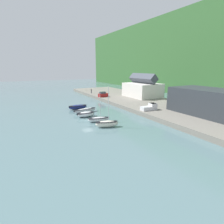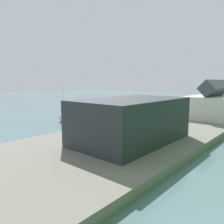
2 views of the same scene
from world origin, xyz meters
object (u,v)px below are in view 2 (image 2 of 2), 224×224
(moored_boat_1, at_px, (104,114))
(moored_boat_3, at_px, (77,118))
(parked_car_1, at_px, (173,108))
(moored_boat_4, at_px, (63,119))
(moored_boat_2, at_px, (90,115))
(person_on_quay, at_px, (188,104))
(pickup_truck_0, at_px, (123,119))
(moored_boat_0, at_px, (115,112))
(dog_on_quay, at_px, (201,104))

(moored_boat_1, height_order, moored_boat_3, moored_boat_3)
(moored_boat_1, height_order, parked_car_1, parked_car_1)
(moored_boat_1, distance_m, moored_boat_4, 14.90)
(moored_boat_2, xyz_separation_m, moored_boat_3, (5.95, 1.17, -0.09))
(moored_boat_2, relative_size, person_on_quay, 2.35)
(pickup_truck_0, bearing_deg, moored_boat_0, -130.77)
(person_on_quay, bearing_deg, pickup_truck_0, 2.24)
(moored_boat_1, distance_m, parked_car_1, 22.42)
(moored_boat_2, bearing_deg, moored_boat_4, 5.23)
(moored_boat_3, xyz_separation_m, dog_on_quay, (-50.55, 15.74, 1.03))
(moored_boat_4, xyz_separation_m, pickup_truck_0, (-4.18, 16.22, 1.23))
(moored_boat_1, xyz_separation_m, dog_on_quay, (-40.17, 15.47, 0.99))
(pickup_truck_0, bearing_deg, moored_boat_2, -105.46)
(moored_boat_0, xyz_separation_m, pickup_truck_0, (16.36, 16.23, 1.33))
(person_on_quay, relative_size, dog_on_quay, 2.48)
(moored_boat_2, xyz_separation_m, parked_car_1, (-21.48, 15.92, 1.40))
(moored_boat_3, height_order, pickup_truck_0, moored_boat_3)
(moored_boat_2, relative_size, dog_on_quay, 5.85)
(moored_boat_1, height_order, moored_boat_2, moored_boat_2)
(moored_boat_4, relative_size, parked_car_1, 2.14)
(parked_car_1, relative_size, person_on_quay, 2.04)
(dog_on_quay, bearing_deg, moored_boat_3, 98.02)
(moored_boat_4, distance_m, person_on_quay, 46.84)
(pickup_truck_0, relative_size, person_on_quay, 2.27)
(pickup_truck_0, distance_m, person_on_quay, 40.32)
(moored_boat_1, distance_m, dog_on_quay, 43.06)
(moored_boat_0, bearing_deg, dog_on_quay, 156.02)
(moored_boat_1, xyz_separation_m, parked_car_1, (-17.05, 14.48, 1.45))
(person_on_quay, bearing_deg, parked_car_1, 0.69)
(parked_car_1, distance_m, dog_on_quay, 23.14)
(moored_boat_0, distance_m, parked_car_1, 18.74)
(moored_boat_4, xyz_separation_m, dog_on_quay, (-55.07, 15.78, 0.87))
(moored_boat_3, bearing_deg, person_on_quay, 173.91)
(moored_boat_2, height_order, moored_boat_3, moored_boat_3)
(moored_boat_2, distance_m, moored_boat_3, 6.06)
(moored_boat_1, distance_m, moored_boat_3, 10.38)
(person_on_quay, bearing_deg, dog_on_quay, 173.85)
(moored_boat_0, distance_m, moored_boat_4, 20.55)
(moored_boat_3, relative_size, dog_on_quay, 7.84)
(moored_boat_1, bearing_deg, moored_boat_0, 174.05)
(moored_boat_0, relative_size, parked_car_1, 1.41)
(moored_boat_0, height_order, moored_boat_3, moored_boat_3)
(moored_boat_4, bearing_deg, moored_boat_1, -163.03)
(moored_boat_1, xyz_separation_m, moored_boat_3, (10.38, -0.26, -0.04))
(moored_boat_2, relative_size, moored_boat_3, 0.75)
(moored_boat_0, relative_size, moored_boat_2, 1.22)
(moored_boat_0, distance_m, moored_boat_1, 5.66)
(moored_boat_2, bearing_deg, moored_boat_0, 172.75)
(moored_boat_0, bearing_deg, person_on_quay, 149.12)
(person_on_quay, bearing_deg, moored_boat_1, -25.86)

